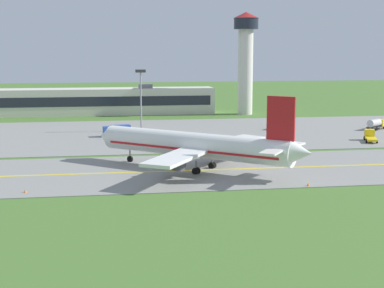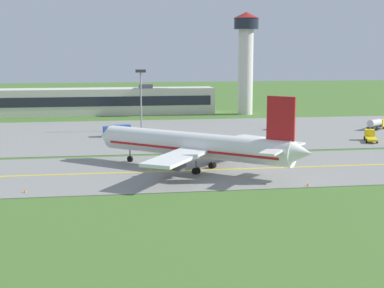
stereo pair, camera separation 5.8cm
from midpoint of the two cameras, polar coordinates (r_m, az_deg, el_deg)
ground_plane at (r=95.18m, az=0.13°, el=-2.63°), size 500.00×500.00×0.00m
taxiway_strip at (r=95.17m, az=0.13°, el=-2.60°), size 240.00×28.00×0.10m
apron_pad at (r=137.61m, az=1.57°, el=1.10°), size 140.00×52.00×0.10m
taxiway_centreline at (r=95.16m, az=0.13°, el=-2.57°), size 220.00×0.60×0.01m
airplane_lead at (r=94.81m, az=0.45°, el=-0.14°), size 32.88×29.54×12.70m
service_truck_baggage at (r=132.53m, az=-7.27°, el=1.36°), size 6.27×3.16×2.60m
service_truck_fuel at (r=145.58m, az=8.77°, el=2.04°), size 5.52×5.84×2.65m
service_truck_catering at (r=130.67m, az=16.93°, el=0.76°), size 3.94×6.72×2.59m
service_truck_pushback at (r=149.64m, az=17.50°, el=1.91°), size 6.09×5.13×2.65m
terminal_building at (r=177.86m, az=-8.86°, el=4.11°), size 67.94×9.54×8.97m
control_tower at (r=176.20m, az=5.26°, el=8.71°), size 7.60×7.60×30.11m
apron_light_mast at (r=139.29m, az=-4.97°, el=5.01°), size 2.40×0.50×14.70m
traffic_cone_near_edge at (r=86.13m, az=11.22°, el=-3.89°), size 0.44×0.44×0.60m
traffic_cone_mid_edge at (r=83.93m, az=-15.87°, el=-4.42°), size 0.44×0.44×0.60m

